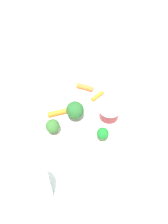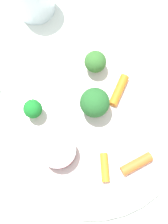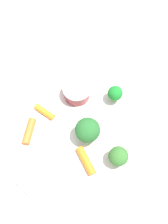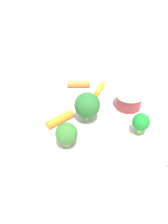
# 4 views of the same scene
# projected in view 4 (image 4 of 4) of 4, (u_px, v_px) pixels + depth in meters

# --- Properties ---
(ground_plane) EXTENTS (2.40, 2.40, 0.00)m
(ground_plane) POSITION_uv_depth(u_px,v_px,m) (93.00, 119.00, 0.42)
(ground_plane) COLOR white
(plate) EXTENTS (0.31, 0.31, 0.01)m
(plate) POSITION_uv_depth(u_px,v_px,m) (93.00, 117.00, 0.42)
(plate) COLOR silver
(plate) RESTS_ON ground_plane
(sauce_cup) EXTENTS (0.06, 0.06, 0.03)m
(sauce_cup) POSITION_uv_depth(u_px,v_px,m) (128.00, 100.00, 0.43)
(sauce_cup) COLOR maroon
(sauce_cup) RESTS_ON plate
(broccoli_floret_0) EXTENTS (0.05, 0.05, 0.06)m
(broccoli_floret_0) POSITION_uv_depth(u_px,v_px,m) (87.00, 105.00, 0.38)
(broccoli_floret_0) COLOR #89C274
(broccoli_floret_0) RESTS_ON plate
(broccoli_floret_1) EXTENTS (0.03, 0.03, 0.04)m
(broccoli_floret_1) POSITION_uv_depth(u_px,v_px,m) (141.00, 122.00, 0.36)
(broccoli_floret_1) COLOR #84BC5E
(broccoli_floret_1) RESTS_ON plate
(broccoli_floret_2) EXTENTS (0.04, 0.04, 0.04)m
(broccoli_floret_2) POSITION_uv_depth(u_px,v_px,m) (67.00, 134.00, 0.34)
(broccoli_floret_2) COLOR #95A86A
(broccoli_floret_2) RESTS_ON plate
(carrot_stick_0) EXTENTS (0.06, 0.02, 0.01)m
(carrot_stick_0) POSITION_uv_depth(u_px,v_px,m) (60.00, 119.00, 0.39)
(carrot_stick_0) COLOR orange
(carrot_stick_0) RESTS_ON plate
(carrot_stick_1) EXTENTS (0.05, 0.05, 0.02)m
(carrot_stick_1) POSITION_uv_depth(u_px,v_px,m) (79.00, 84.00, 0.49)
(carrot_stick_1) COLOR orange
(carrot_stick_1) RESTS_ON plate
(carrot_stick_2) EXTENTS (0.05, 0.03, 0.01)m
(carrot_stick_2) POSITION_uv_depth(u_px,v_px,m) (100.00, 89.00, 0.47)
(carrot_stick_2) COLOR orange
(carrot_stick_2) RESTS_ON plate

